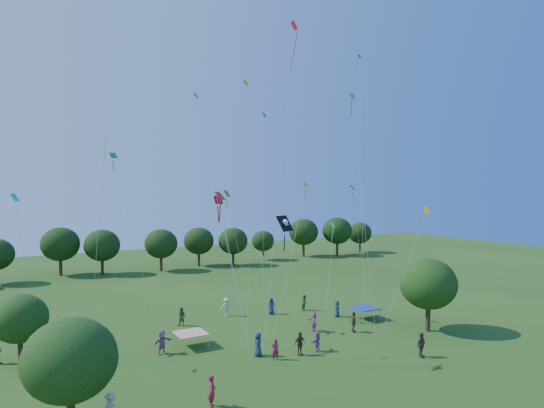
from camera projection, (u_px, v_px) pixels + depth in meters
The scene contains 41 objects.
near_tree_west at pixel (70, 360), 23.31m from camera, with size 4.50×4.50×5.85m.
near_tree_north at pixel (20, 319), 33.02m from camera, with size 3.71×3.71×4.85m.
near_tree_east at pixel (428, 284), 40.71m from camera, with size 4.75×4.75×6.15m.
treeline at pixel (116, 244), 68.26m from camera, with size 88.01×8.77×6.77m.
tent_red_stripe at pixel (191, 333), 36.77m from camera, with size 2.20×2.20×1.10m.
tent_blue at pixel (365, 308), 44.47m from camera, with size 2.20×2.20×1.10m.
crowd_person_0 at pixel (271, 306), 46.24m from camera, with size 0.77×0.42×1.56m, color navy.
crowd_person_1 at pixel (50, 364), 30.95m from camera, with size 0.64×0.41×1.71m, color maroon.
crowd_person_3 at pixel (227, 307), 45.53m from camera, with size 1.14×0.51×1.75m, color beige.
crowd_person_4 at pixel (300, 344), 34.93m from camera, with size 1.00×0.45×1.70m, color #362F2B.
crowd_person_5 at pixel (162, 342), 35.20m from camera, with size 1.62×0.58×1.73m, color #93567F.
crowd_person_6 at pixel (337, 309), 45.33m from camera, with size 0.75×0.40×1.52m, color #1A2F4D.
crowd_person_7 at pixel (212, 391), 26.71m from camera, with size 0.66×0.43×1.78m, color maroon.
crowd_person_8 at pixel (182, 317), 42.24m from camera, with size 0.82×0.44×1.65m, color #32662B.
crowd_person_9 at pixel (61, 378), 28.74m from camera, with size 1.04×0.47×1.59m, color beige.
crowd_person_10 at pixel (354, 322), 40.49m from camera, with size 1.00×0.46×1.71m, color #3D3531.
crowd_person_11 at pixel (314, 322), 40.59m from camera, with size 1.57×0.56×1.69m, color #A25E99.
crowd_person_12 at pixel (258, 344), 34.77m from camera, with size 0.85×0.46×1.71m, color #1A2F4E.
crowd_person_13 at pixel (275, 349), 34.05m from camera, with size 0.56×0.36×1.50m, color maroon.
crowd_person_14 at pixel (305, 303), 47.63m from camera, with size 0.76×0.41×1.54m, color #285E2D.
crowd_person_15 at pixel (110, 408), 24.77m from camera, with size 1.08×0.48×1.65m, color beige.
crowd_person_16 at pixel (421, 345), 34.53m from camera, with size 1.04×0.47×1.78m, color #37312C.
crowd_person_17 at pixel (317, 341), 35.78m from camera, with size 1.39×0.50×1.49m, color #8B5491.
pirate_kite at pixel (286, 225), 32.80m from camera, with size 5.82×2.76×8.91m.
red_high_kite at pixel (289, 86), 35.20m from camera, with size 4.73×3.70×23.16m.
small_kite_0 at pixel (222, 219), 34.59m from camera, with size 1.39×3.05×10.23m.
small_kite_1 at pixel (247, 131), 47.42m from camera, with size 1.44×3.30×21.46m.
small_kite_2 at pixel (299, 220), 37.53m from camera, with size 3.84×1.52×11.20m.
small_kite_3 at pixel (120, 184), 40.95m from camera, with size 2.94×3.13×13.79m.
small_kite_4 at pixel (264, 170), 42.83m from camera, with size 0.54×0.46×17.42m.
small_kite_5 at pixel (361, 158), 39.34m from camera, with size 0.61×0.42×21.52m.
small_kite_6 at pixel (262, 263), 40.61m from camera, with size 1.43×2.65×5.34m.
small_kite_7 at pixel (332, 238), 43.70m from camera, with size 2.12×1.94×7.62m.
small_kite_8 at pixel (225, 226), 26.76m from camera, with size 2.67×0.97×10.58m.
small_kite_9 at pixel (355, 206), 42.59m from camera, with size 2.47×0.88×11.03m.
small_kite_10 at pixel (418, 234), 34.30m from camera, with size 2.38×2.44×9.44m.
small_kite_11 at pixel (230, 208), 43.94m from camera, with size 2.85×0.74×10.55m.
small_kite_12 at pixel (358, 155), 36.24m from camera, with size 0.64×2.58×17.95m.
small_kite_13 at pixel (212, 172), 32.62m from camera, with size 3.51×1.44×17.13m.
small_kite_14 at pixel (100, 209), 25.53m from camera, with size 1.00×1.83×13.62m.
small_kite_15 at pixel (19, 221), 33.00m from camera, with size 1.75×4.00×10.42m.
Camera 1 is at (-16.23, -14.57, 12.15)m, focal length 32.00 mm.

